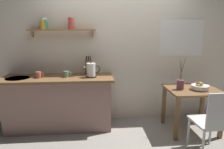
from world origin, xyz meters
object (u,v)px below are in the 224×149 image
(knife_block, at_px, (89,67))
(electric_kettle, at_px, (91,70))
(dining_chair_near, at_px, (213,121))
(fruit_bowl, at_px, (200,87))
(dining_table, at_px, (192,97))
(coffee_mug_spare, at_px, (66,74))
(coffee_mug_by_sink, at_px, (39,75))
(twig_vase, at_px, (180,84))

(knife_block, bearing_deg, electric_kettle, -76.94)
(dining_chair_near, distance_m, fruit_bowl, 0.72)
(dining_table, height_order, electric_kettle, electric_kettle)
(dining_chair_near, bearing_deg, coffee_mug_spare, 154.11)
(dining_chair_near, relative_size, knife_block, 2.83)
(coffee_mug_spare, bearing_deg, coffee_mug_by_sink, -177.68)
(electric_kettle, bearing_deg, knife_block, 103.06)
(dining_table, height_order, knife_block, knife_block)
(dining_table, distance_m, coffee_mug_spare, 2.11)
(twig_vase, distance_m, coffee_mug_spare, 1.87)
(dining_chair_near, height_order, electric_kettle, electric_kettle)
(fruit_bowl, xyz_separation_m, electric_kettle, (-1.73, 0.28, 0.24))
(twig_vase, relative_size, knife_block, 1.57)
(fruit_bowl, distance_m, electric_kettle, 1.77)
(electric_kettle, xyz_separation_m, knife_block, (-0.05, 0.22, 0.02))
(dining_chair_near, distance_m, electric_kettle, 1.91)
(electric_kettle, height_order, coffee_mug_by_sink, electric_kettle)
(knife_block, xyz_separation_m, coffee_mug_spare, (-0.36, -0.18, -0.08))
(twig_vase, relative_size, coffee_mug_by_sink, 4.03)
(electric_kettle, xyz_separation_m, coffee_mug_spare, (-0.41, 0.04, -0.06))
(dining_table, bearing_deg, coffee_mug_spare, 173.15)
(dining_table, bearing_deg, coffee_mug_by_sink, 174.74)
(dining_chair_near, bearing_deg, dining_table, 84.96)
(dining_table, xyz_separation_m, coffee_mug_spare, (-2.06, 0.25, 0.37))
(knife_block, height_order, coffee_mug_by_sink, knife_block)
(twig_vase, distance_m, knife_block, 1.56)
(fruit_bowl, height_order, coffee_mug_by_sink, coffee_mug_by_sink)
(twig_vase, height_order, coffee_mug_by_sink, twig_vase)
(electric_kettle, distance_m, coffee_mug_by_sink, 0.85)
(dining_table, bearing_deg, twig_vase, -174.52)
(coffee_mug_spare, bearing_deg, fruit_bowl, -8.38)
(fruit_bowl, xyz_separation_m, knife_block, (-1.78, 0.50, 0.26))
(fruit_bowl, relative_size, knife_block, 0.83)
(fruit_bowl, relative_size, coffee_mug_spare, 2.15)
(fruit_bowl, height_order, electric_kettle, electric_kettle)
(dining_chair_near, relative_size, electric_kettle, 3.55)
(coffee_mug_by_sink, bearing_deg, electric_kettle, -1.34)
(dining_table, bearing_deg, knife_block, 165.82)
(dining_chair_near, relative_size, twig_vase, 1.80)
(dining_chair_near, xyz_separation_m, knife_block, (-1.64, 1.15, 0.53))
(electric_kettle, height_order, knife_block, knife_block)
(fruit_bowl, bearing_deg, electric_kettle, 170.87)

